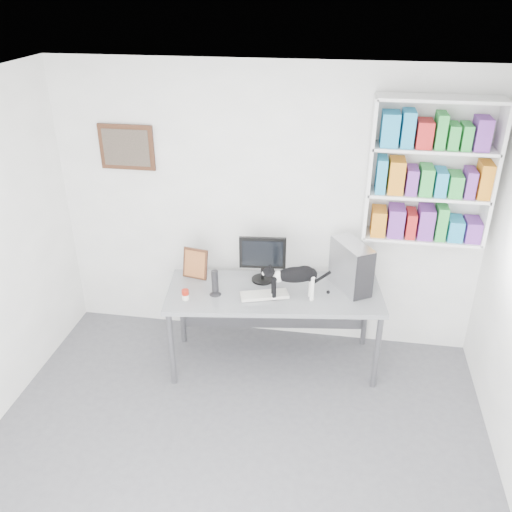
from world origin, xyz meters
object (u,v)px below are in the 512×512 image
Objects in this scene: pc_tower at (351,266)px; bookshelf at (430,172)px; desk at (274,328)px; cat at (294,283)px; soup_can at (185,295)px; leaning_print at (195,263)px; monitor at (263,259)px; speaker at (215,282)px; keyboard at (264,295)px.

bookshelf is at bearing -11.88° from pc_tower.
cat is at bearing -38.72° from desk.
soup_can is 0.95m from cat.
pc_tower is at bearing 12.45° from leaning_print.
bookshelf is at bearing 2.87° from monitor.
cat is (0.19, -0.11, 0.56)m from desk.
speaker is (-1.17, -0.31, -0.10)m from pc_tower.
monitor is at bearing 22.52° from speaker.
soup_can reaches higher than keyboard.
keyboard is at bearing -8.28° from leaning_print.
cat is at bearing 9.26° from soup_can.
monitor is 0.50m from speaker.
leaning_print is 0.56× the size of cat.
speaker is at bearing -172.04° from desk.
leaning_print is at bearing 178.01° from monitor.
desk is 0.92m from pc_tower.
cat is (-1.06, -0.49, -0.89)m from bookshelf.
bookshelf is 2.76× the size of monitor.
speaker is at bearing 167.54° from cat.
leaning_print is (-0.25, 0.27, 0.03)m from speaker.
bookshelf is 2.33× the size of cat.
desk is (-1.25, -0.38, -1.45)m from bookshelf.
desk is at bearing 1.11° from leaning_print.
bookshelf is 1.75m from keyboard.
leaning_print reaches higher than speaker.
bookshelf is 1.47m from cat.
speaker is (-1.75, -0.52, -0.93)m from bookshelf.
bookshelf is 1.95m from desk.
soup_can is (-0.67, -0.16, 0.03)m from keyboard.
bookshelf is 2.32m from soup_can.
desk is 3.59× the size of cat.
speaker is at bearing -36.69° from leaning_print.
soup_can is at bearing 165.44° from pc_tower.
pc_tower is 1.48m from soup_can.
leaning_print is (-1.42, -0.04, -0.07)m from pc_tower.
cat reaches higher than speaker.
leaning_print reaches higher than keyboard.
cat reaches higher than soup_can.
pc_tower is 4.80× the size of soup_can.
desk is 0.74m from speaker.
leaning_print reaches higher than soup_can.
pc_tower is (0.79, -0.00, -0.00)m from monitor.
pc_tower is 0.83× the size of cat.
keyboard is at bearing -12.76° from speaker.
desk is 20.74× the size of soup_can.
desk is 4.56× the size of keyboard.
keyboard is 0.45m from speaker.
speaker reaches higher than soup_can.
speaker is 0.46× the size of cat.
keyboard is at bearing 163.92° from cat.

